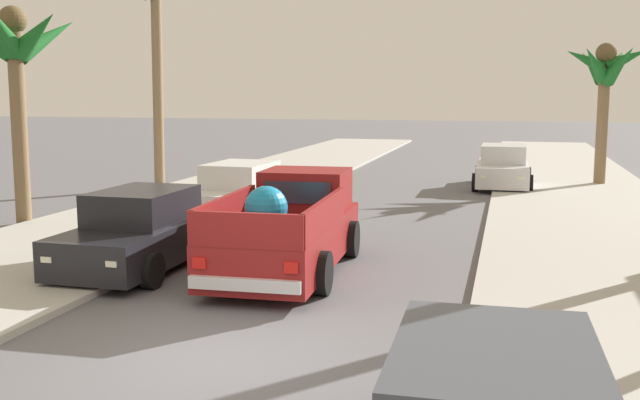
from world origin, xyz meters
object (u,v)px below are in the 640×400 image
(car_left_mid, at_px, (142,232))
(palm_tree_right_mid, at_px, (605,72))
(pickup_truck, at_px, (289,229))
(car_right_near, at_px, (503,168))
(palm_tree_left_mid, at_px, (14,51))
(car_left_near, at_px, (242,193))

(car_left_mid, bearing_deg, palm_tree_right_mid, 56.90)
(pickup_truck, relative_size, car_left_mid, 1.24)
(car_right_near, bearing_deg, palm_tree_left_mid, -138.16)
(pickup_truck, relative_size, car_right_near, 1.24)
(car_left_mid, xyz_separation_m, palm_tree_right_mid, (10.06, 15.43, 3.39))
(pickup_truck, bearing_deg, car_left_near, 119.67)
(car_left_near, xyz_separation_m, palm_tree_left_mid, (-5.19, -2.20, 3.71))
(car_left_near, xyz_separation_m, palm_tree_right_mid, (10.15, 9.74, 3.39))
(car_right_near, distance_m, palm_tree_left_mid, 16.45)
(pickup_truck, relative_size, palm_tree_left_mid, 0.95)
(car_right_near, bearing_deg, pickup_truck, -105.81)
(car_left_near, distance_m, palm_tree_left_mid, 6.75)
(car_right_near, xyz_separation_m, palm_tree_left_mid, (-11.94, -10.69, 3.71))
(pickup_truck, height_order, palm_tree_left_mid, palm_tree_left_mid)
(pickup_truck, distance_m, palm_tree_right_mid, 16.84)
(car_right_near, xyz_separation_m, car_left_mid, (-6.66, -14.19, 0.00))
(palm_tree_right_mid, bearing_deg, car_left_mid, -123.10)
(car_left_mid, distance_m, palm_tree_left_mid, 7.34)
(car_left_mid, bearing_deg, car_left_near, 90.89)
(pickup_truck, xyz_separation_m, car_left_mid, (-2.81, -0.60, -0.08))
(car_left_mid, distance_m, palm_tree_right_mid, 18.73)
(car_left_near, height_order, palm_tree_left_mid, palm_tree_left_mid)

